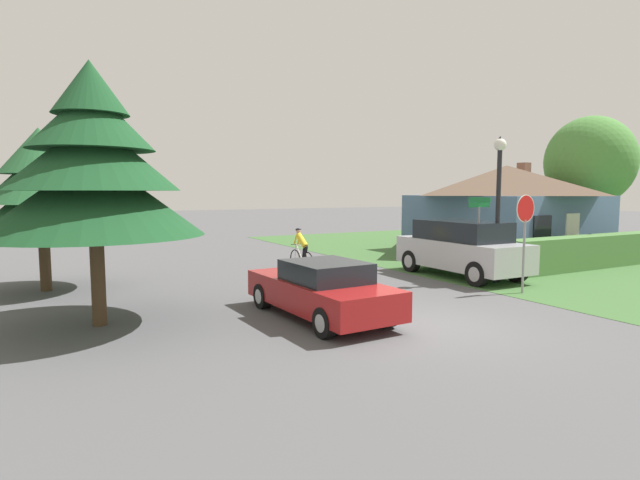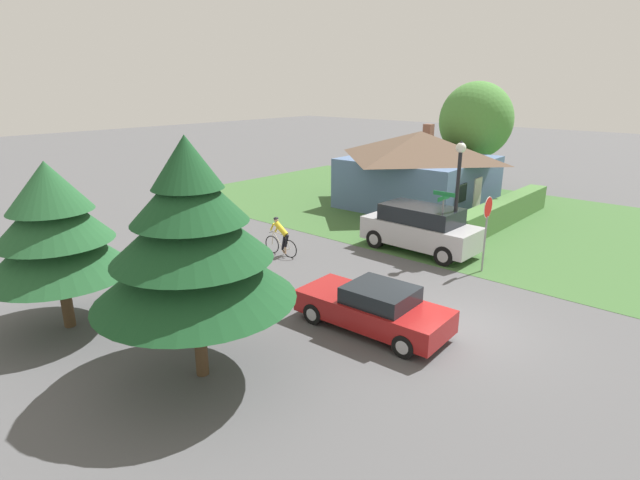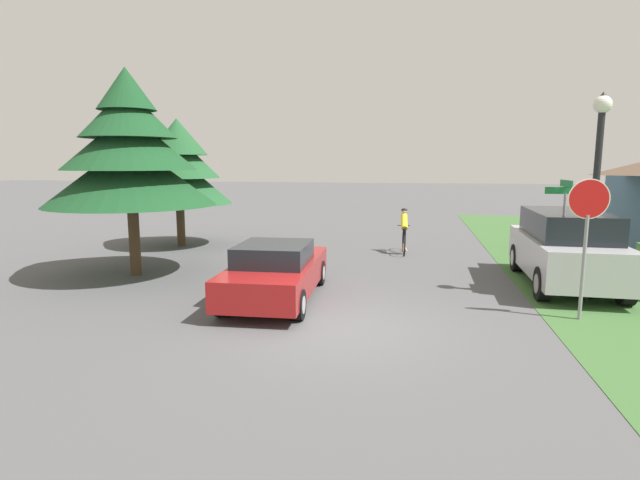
{
  "view_description": "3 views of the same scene",
  "coord_description": "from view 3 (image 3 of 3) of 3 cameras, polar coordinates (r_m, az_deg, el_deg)",
  "views": [
    {
      "loc": [
        -7.14,
        -8.26,
        2.92
      ],
      "look_at": [
        0.2,
        5.18,
        1.43
      ],
      "focal_mm": 28.0,
      "sensor_mm": 36.0,
      "label": 1
    },
    {
      "loc": [
        -12.26,
        -5.6,
        6.67
      ],
      "look_at": [
        0.4,
        5.55,
        1.38
      ],
      "focal_mm": 28.0,
      "sensor_mm": 36.0,
      "label": 2
    },
    {
      "loc": [
        1.41,
        -9.14,
        3.14
      ],
      "look_at": [
        -1.37,
        5.65,
        0.8
      ],
      "focal_mm": 28.0,
      "sensor_mm": 36.0,
      "label": 3
    }
  ],
  "objects": [
    {
      "name": "street_lamp",
      "position": [
        12.67,
        29.14,
        7.44
      ],
      "size": [
        0.38,
        0.38,
        4.65
      ],
      "color": "black",
      "rests_on": "ground"
    },
    {
      "name": "street_name_sign",
      "position": [
        12.84,
        26.09,
        2.38
      ],
      "size": [
        0.9,
        0.9,
        2.75
      ],
      "color": "gray",
      "rests_on": "ground"
    },
    {
      "name": "sedan_left_lane",
      "position": [
        11.56,
        -5.05,
        -3.64
      ],
      "size": [
        1.96,
        4.46,
        1.34
      ],
      "rotation": [
        0.0,
        0.0,
        1.61
      ],
      "color": "maroon",
      "rests_on": "ground"
    },
    {
      "name": "conifer_tall_far",
      "position": [
        19.58,
        -15.88,
        7.96
      ],
      "size": [
        3.92,
        3.92,
        4.76
      ],
      "color": "#4C3823",
      "rests_on": "ground"
    },
    {
      "name": "stop_sign",
      "position": [
        11.09,
        28.23,
        2.07
      ],
      "size": [
        0.79,
        0.07,
        2.84
      ],
      "rotation": [
        0.0,
        0.0,
        3.21
      ],
      "color": "gray",
      "rests_on": "ground"
    },
    {
      "name": "ground_plane",
      "position": [
        9.77,
        1.79,
        -9.93
      ],
      "size": [
        140.0,
        140.0,
        0.0
      ],
      "primitive_type": "plane",
      "color": "#515154"
    },
    {
      "name": "parked_suv_right",
      "position": [
        14.17,
        26.26,
        -0.82
      ],
      "size": [
        2.08,
        4.82,
        1.93
      ],
      "rotation": [
        0.0,
        0.0,
        1.55
      ],
      "color": "#B7B7BC",
      "rests_on": "ground"
    },
    {
      "name": "cyclist",
      "position": [
        17.6,
        9.58,
        0.89
      ],
      "size": [
        0.44,
        1.7,
        1.58
      ],
      "rotation": [
        0.0,
        0.0,
        1.63
      ],
      "color": "black",
      "rests_on": "ground"
    },
    {
      "name": "conifer_tall_near",
      "position": [
        14.75,
        -20.95,
        9.26
      ],
      "size": [
        4.58,
        4.58,
        5.67
      ],
      "color": "#4C3823",
      "rests_on": "ground"
    }
  ]
}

